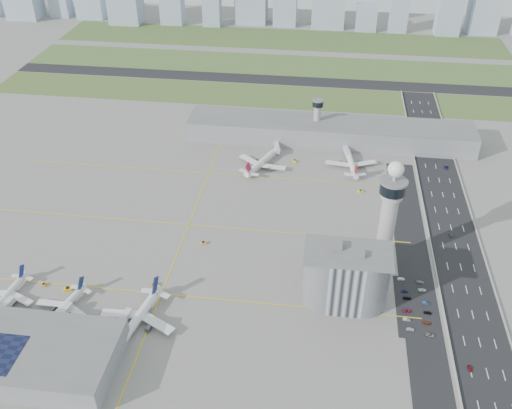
# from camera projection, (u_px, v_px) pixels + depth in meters

# --- Properties ---
(ground) EXTENTS (1000.00, 1000.00, 0.00)m
(ground) POSITION_uv_depth(u_px,v_px,m) (247.00, 263.00, 310.94)
(ground) COLOR gray
(grass_strip_0) EXTENTS (480.00, 50.00, 0.08)m
(grass_strip_0) POSITION_uv_depth(u_px,v_px,m) (262.00, 96.00, 497.35)
(grass_strip_0) COLOR #526B32
(grass_strip_0) RESTS_ON ground
(grass_strip_1) EXTENTS (480.00, 60.00, 0.08)m
(grass_strip_1) POSITION_uv_depth(u_px,v_px,m) (272.00, 65.00, 558.76)
(grass_strip_1) COLOR #4A6931
(grass_strip_1) RESTS_ON ground
(grass_strip_2) EXTENTS (480.00, 70.00, 0.08)m
(grass_strip_2) POSITION_uv_depth(u_px,v_px,m) (280.00, 39.00, 624.26)
(grass_strip_2) COLOR #3D5327
(grass_strip_2) RESTS_ON ground
(runway) EXTENTS (480.00, 22.00, 0.10)m
(runway) POSITION_uv_depth(u_px,v_px,m) (267.00, 80.00, 527.63)
(runway) COLOR black
(runway) RESTS_ON ground
(highway) EXTENTS (28.00, 500.00, 0.10)m
(highway) POSITION_uv_depth(u_px,v_px,m) (464.00, 282.00, 298.23)
(highway) COLOR black
(highway) RESTS_ON ground
(barrier_left) EXTENTS (0.60, 500.00, 1.20)m
(barrier_left) POSITION_uv_depth(u_px,v_px,m) (437.00, 279.00, 299.46)
(barrier_left) COLOR #9E9E99
(barrier_left) RESTS_ON ground
(barrier_right) EXTENTS (0.60, 500.00, 1.20)m
(barrier_right) POSITION_uv_depth(u_px,v_px,m) (492.00, 283.00, 296.38)
(barrier_right) COLOR #9E9E99
(barrier_right) RESTS_ON ground
(landside_road) EXTENTS (18.00, 260.00, 0.08)m
(landside_road) POSITION_uv_depth(u_px,v_px,m) (418.00, 290.00, 292.80)
(landside_road) COLOR black
(landside_road) RESTS_ON ground
(parking_lot) EXTENTS (20.00, 44.00, 0.10)m
(parking_lot) POSITION_uv_depth(u_px,v_px,m) (416.00, 307.00, 283.19)
(parking_lot) COLOR black
(parking_lot) RESTS_ON ground
(taxiway_line_h_0) EXTENTS (260.00, 0.60, 0.01)m
(taxiway_line_h_0) POSITION_uv_depth(u_px,v_px,m) (161.00, 294.00, 290.78)
(taxiway_line_h_0) COLOR yellow
(taxiway_line_h_0) RESTS_ON ground
(taxiway_line_h_1) EXTENTS (260.00, 0.60, 0.01)m
(taxiway_line_h_1) POSITION_uv_depth(u_px,v_px,m) (189.00, 225.00, 339.91)
(taxiway_line_h_1) COLOR yellow
(taxiway_line_h_1) RESTS_ON ground
(taxiway_line_h_2) EXTENTS (260.00, 0.60, 0.01)m
(taxiway_line_h_2) POSITION_uv_depth(u_px,v_px,m) (209.00, 173.00, 389.03)
(taxiway_line_h_2) COLOR yellow
(taxiway_line_h_2) RESTS_ON ground
(taxiway_line_v) EXTENTS (0.60, 260.00, 0.01)m
(taxiway_line_v) POSITION_uv_depth(u_px,v_px,m) (189.00, 225.00, 339.91)
(taxiway_line_v) COLOR yellow
(taxiway_line_v) RESTS_ON ground
(control_tower) EXTENTS (14.00, 14.00, 64.50)m
(control_tower) POSITION_uv_depth(u_px,v_px,m) (389.00, 212.00, 289.81)
(control_tower) COLOR #ADAAA5
(control_tower) RESTS_ON ground
(secondary_tower) EXTENTS (8.60, 8.60, 31.90)m
(secondary_tower) POSITION_uv_depth(u_px,v_px,m) (317.00, 116.00, 419.86)
(secondary_tower) COLOR #ADAAA5
(secondary_tower) RESTS_ON ground
(admin_building) EXTENTS (42.00, 24.00, 33.50)m
(admin_building) POSITION_uv_depth(u_px,v_px,m) (346.00, 277.00, 278.57)
(admin_building) COLOR #B2B2B7
(admin_building) RESTS_ON ground
(terminal_pier) EXTENTS (210.00, 32.00, 15.80)m
(terminal_pier) POSITION_uv_depth(u_px,v_px,m) (330.00, 132.00, 423.26)
(terminal_pier) COLOR gray
(terminal_pier) RESTS_ON ground
(near_terminal) EXTENTS (84.00, 42.00, 13.00)m
(near_terminal) POSITION_uv_depth(u_px,v_px,m) (22.00, 354.00, 249.86)
(near_terminal) COLOR gray
(near_terminal) RESTS_ON ground
(airplane_near_a) EXTENTS (34.31, 39.02, 10.01)m
(airplane_near_a) POSITION_uv_depth(u_px,v_px,m) (4.00, 294.00, 283.55)
(airplane_near_a) COLOR white
(airplane_near_a) RESTS_ON ground
(airplane_near_b) EXTENTS (39.05, 42.76, 10.03)m
(airplane_near_b) POSITION_uv_depth(u_px,v_px,m) (61.00, 306.00, 276.68)
(airplane_near_b) COLOR white
(airplane_near_b) RESTS_ON ground
(airplane_near_c) EXTENTS (47.32, 52.69, 12.84)m
(airplane_near_c) POSITION_uv_depth(u_px,v_px,m) (136.00, 316.00, 269.11)
(airplane_near_c) COLOR white
(airplane_near_c) RESTS_ON ground
(airplane_far_a) EXTENTS (50.76, 54.18, 12.10)m
(airplane_far_a) POSITION_uv_depth(u_px,v_px,m) (263.00, 158.00, 394.21)
(airplane_far_a) COLOR white
(airplane_far_a) RESTS_ON ground
(airplane_far_b) EXTENTS (42.19, 47.52, 11.90)m
(airplane_far_b) POSITION_uv_depth(u_px,v_px,m) (351.00, 158.00, 394.33)
(airplane_far_b) COLOR white
(airplane_far_b) RESTS_ON ground
(jet_bridge_near_1) EXTENTS (5.39, 14.31, 5.70)m
(jet_bridge_near_1) POSITION_uv_depth(u_px,v_px,m) (55.00, 326.00, 268.53)
(jet_bridge_near_1) COLOR silver
(jet_bridge_near_1) RESTS_ON ground
(jet_bridge_near_2) EXTENTS (5.39, 14.31, 5.70)m
(jet_bridge_near_2) POSITION_uv_depth(u_px,v_px,m) (116.00, 332.00, 265.22)
(jet_bridge_near_2) COLOR silver
(jet_bridge_near_2) RESTS_ON ground
(jet_bridge_far_0) EXTENTS (5.39, 14.31, 5.70)m
(jet_bridge_far_0) POSITION_uv_depth(u_px,v_px,m) (276.00, 145.00, 417.19)
(jet_bridge_far_0) COLOR silver
(jet_bridge_far_0) RESTS_ON ground
(jet_bridge_far_1) EXTENTS (5.39, 14.31, 5.70)m
(jet_bridge_far_1) POSITION_uv_depth(u_px,v_px,m) (345.00, 149.00, 411.68)
(jet_bridge_far_1) COLOR silver
(jet_bridge_far_1) RESTS_ON ground
(tug_0) EXTENTS (2.55, 3.13, 1.58)m
(tug_0) POSITION_uv_depth(u_px,v_px,m) (44.00, 285.00, 295.37)
(tug_0) COLOR orange
(tug_0) RESTS_ON ground
(tug_1) EXTENTS (4.39, 3.82, 2.14)m
(tug_1) POSITION_uv_depth(u_px,v_px,m) (68.00, 289.00, 292.36)
(tug_1) COLOR yellow
(tug_1) RESTS_ON ground
(tug_2) EXTENTS (2.48, 3.51, 2.00)m
(tug_2) POSITION_uv_depth(u_px,v_px,m) (154.00, 285.00, 294.64)
(tug_2) COLOR orange
(tug_2) RESTS_ON ground
(tug_3) EXTENTS (3.71, 3.24, 1.80)m
(tug_3) POSITION_uv_depth(u_px,v_px,m) (203.00, 243.00, 324.12)
(tug_3) COLOR gold
(tug_3) RESTS_ON ground
(tug_4) EXTENTS (3.38, 2.89, 1.65)m
(tug_4) POSITION_uv_depth(u_px,v_px,m) (295.00, 161.00, 401.68)
(tug_4) COLOR yellow
(tug_4) RESTS_ON ground
(tug_5) EXTENTS (3.57, 3.05, 1.75)m
(tug_5) POSITION_uv_depth(u_px,v_px,m) (361.00, 191.00, 369.02)
(tug_5) COLOR yellow
(tug_5) RESTS_ON ground
(car_lot_0) EXTENTS (3.87, 1.56, 1.32)m
(car_lot_0) POSITION_uv_depth(u_px,v_px,m) (410.00, 329.00, 269.93)
(car_lot_0) COLOR silver
(car_lot_0) RESTS_ON ground
(car_lot_1) EXTENTS (3.82, 1.39, 1.25)m
(car_lot_1) POSITION_uv_depth(u_px,v_px,m) (407.00, 319.00, 275.17)
(car_lot_1) COLOR #9AA5AF
(car_lot_1) RESTS_ON ground
(car_lot_2) EXTENTS (4.38, 2.26, 1.18)m
(car_lot_2) POSITION_uv_depth(u_px,v_px,m) (407.00, 311.00, 279.97)
(car_lot_2) COLOR maroon
(car_lot_2) RESTS_ON ground
(car_lot_3) EXTENTS (4.17, 1.90, 1.18)m
(car_lot_3) POSITION_uv_depth(u_px,v_px,m) (407.00, 298.00, 287.38)
(car_lot_3) COLOR black
(car_lot_3) RESTS_ON ground
(car_lot_4) EXTENTS (3.47, 1.66, 1.14)m
(car_lot_4) POSITION_uv_depth(u_px,v_px,m) (405.00, 291.00, 291.56)
(car_lot_4) COLOR navy
(car_lot_4) RESTS_ON ground
(car_lot_5) EXTENTS (3.79, 1.54, 1.22)m
(car_lot_5) POSITION_uv_depth(u_px,v_px,m) (401.00, 279.00, 299.28)
(car_lot_5) COLOR white
(car_lot_5) RESTS_ON ground
(car_lot_6) EXTENTS (4.57, 2.44, 1.22)m
(car_lot_6) POSITION_uv_depth(u_px,v_px,m) (430.00, 335.00, 266.91)
(car_lot_6) COLOR gray
(car_lot_6) RESTS_ON ground
(car_lot_7) EXTENTS (3.88, 1.58, 1.13)m
(car_lot_7) POSITION_uv_depth(u_px,v_px,m) (427.00, 323.00, 273.30)
(car_lot_7) COLOR maroon
(car_lot_7) RESTS_ON ground
(car_lot_8) EXTENTS (3.88, 1.79, 1.29)m
(car_lot_8) POSITION_uv_depth(u_px,v_px,m) (428.00, 313.00, 278.91)
(car_lot_8) COLOR black
(car_lot_8) RESTS_ON ground
(car_lot_9) EXTENTS (3.75, 1.74, 1.19)m
(car_lot_9) POSITION_uv_depth(u_px,v_px,m) (426.00, 303.00, 284.45)
(car_lot_9) COLOR navy
(car_lot_9) RESTS_ON ground
(car_lot_10) EXTENTS (4.36, 2.38, 1.16)m
(car_lot_10) POSITION_uv_depth(u_px,v_px,m) (422.00, 290.00, 292.27)
(car_lot_10) COLOR white
(car_lot_10) RESTS_ON ground
(car_lot_11) EXTENTS (4.29, 2.12, 1.20)m
(car_lot_11) POSITION_uv_depth(u_px,v_px,m) (421.00, 282.00, 297.21)
(car_lot_11) COLOR gray
(car_lot_11) RESTS_ON ground
(car_hw_0) EXTENTS (1.95, 3.79, 1.24)m
(car_hw_0) POSITION_uv_depth(u_px,v_px,m) (470.00, 368.00, 250.69)
(car_hw_0) COLOR maroon
(car_hw_0) RESTS_ON ground
(car_hw_1) EXTENTS (1.52, 3.86, 1.25)m
(car_hw_1) POSITION_uv_depth(u_px,v_px,m) (451.00, 235.00, 330.48)
(car_hw_1) COLOR #2B2B2F
(car_hw_1) RESTS_ON ground
(car_hw_2) EXTENTS (2.67, 4.93, 1.31)m
(car_hw_2) POSITION_uv_depth(u_px,v_px,m) (446.00, 167.00, 394.41)
(car_hw_2) COLOR navy
(car_hw_2) RESTS_ON ground
(car_hw_4) EXTENTS (1.95, 3.92, 1.28)m
(car_hw_4) POSITION_uv_depth(u_px,v_px,m) (419.00, 128.00, 444.12)
(car_hw_4) COLOR #9F9F9F
(car_hw_4) RESTS_ON ground
(skyline_bldg_2) EXTENTS (22.81, 18.25, 26.79)m
(skyline_bldg_2) POSITION_uv_depth(u_px,v_px,m) (61.00, 5.00, 687.71)
(skyline_bldg_2) COLOR #9EADC1
(skyline_bldg_2) RESTS_ON ground
(skyline_bldg_3) EXTENTS (32.30, 25.84, 36.93)m
(skyline_bldg_3) POSITION_uv_depth(u_px,v_px,m) (91.00, 2.00, 681.56)
(skyline_bldg_3) COLOR #9EADC1
(skyline_bldg_3) RESTS_ON ground
(skyline_bldg_6) EXTENTS (20.04, 16.03, 45.20)m
(skyline_bldg_6) POSITION_uv_depth(u_px,v_px,m) (212.00, 6.00, 651.70)
(skyline_bldg_6) COLOR #9EADC1
(skyline_bldg_6) RESTS_ON ground
(skyline_bldg_10) EXTENTS (23.01, 18.41, 27.75)m
(skyline_bldg_10) POSITION_uv_depth(u_px,v_px,m) (366.00, 18.00, 641.96)
(skyline_bldg_10) COLOR #9EADC1
(skyline_bldg_10) RESTS_ON ground
(skyline_bldg_11) EXTENTS (20.22, 16.18, 38.97)m
(skyline_bldg_11) POSITION_uv_depth(u_px,v_px,m) (399.00, 14.00, 634.66)
(skyline_bldg_11) COLOR #9EADC1
(skyline_bldg_11) RESTS_ON ground
(skyline_bldg_12) EXTENTS (26.14, 20.92, 46.89)m
(skyline_bldg_12) POSITION_uv_depth(u_px,v_px,m) (449.00, 13.00, 624.80)
(skyline_bldg_12) COLOR #9EADC1
(skyline_bldg_12) RESTS_ON ground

